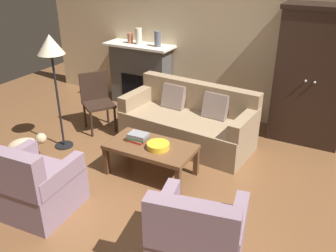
{
  "coord_description": "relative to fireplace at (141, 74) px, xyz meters",
  "views": [
    {
      "loc": [
        1.91,
        -3.13,
        2.6
      ],
      "look_at": [
        -0.09,
        0.63,
        0.55
      ],
      "focal_mm": 38.95,
      "sensor_mm": 36.0,
      "label": 1
    }
  ],
  "objects": [
    {
      "name": "floor_lamp",
      "position": [
        -0.11,
        -1.98,
        0.84
      ],
      "size": [
        0.36,
        0.36,
        1.64
      ],
      "color": "black",
      "rests_on": "ground"
    },
    {
      "name": "fireplace",
      "position": [
        0.0,
        0.0,
        0.0
      ],
      "size": [
        1.26,
        0.48,
        1.12
      ],
      "color": "#4C4947",
      "rests_on": "ground"
    },
    {
      "name": "fruit_bowl",
      "position": [
        1.52,
        -2.05,
        -0.11
      ],
      "size": [
        0.28,
        0.28,
        0.07
      ],
      "primitive_type": "cylinder",
      "color": "gold",
      "rests_on": "coffee_table"
    },
    {
      "name": "couch",
      "position": [
        1.45,
        -1.0,
        -0.25
      ],
      "size": [
        1.98,
        1.0,
        0.86
      ],
      "color": "#937A5B",
      "rests_on": "ground"
    },
    {
      "name": "back_wall",
      "position": [
        1.55,
        0.25,
        0.83
      ],
      "size": [
        7.2,
        0.1,
        2.8
      ],
      "primitive_type": "cube",
      "color": "beige",
      "rests_on": "ground"
    },
    {
      "name": "armoire",
      "position": [
        2.95,
        -0.08,
        0.42
      ],
      "size": [
        1.06,
        0.57,
        1.98
      ],
      "color": "black",
      "rests_on": "ground"
    },
    {
      "name": "side_chair_wooden",
      "position": [
        -0.06,
        -1.23,
        -0.06
      ],
      "size": [
        0.61,
        0.61,
        0.9
      ],
      "color": "black",
      "rests_on": "ground"
    },
    {
      "name": "mantel_vase_slate",
      "position": [
        0.38,
        -0.02,
        0.68
      ],
      "size": [
        0.11,
        0.11,
        0.26
      ],
      "primitive_type": "cylinder",
      "color": "#565B66",
      "rests_on": "fireplace"
    },
    {
      "name": "coffee_table",
      "position": [
        1.4,
        -2.02,
        -0.2
      ],
      "size": [
        1.1,
        0.6,
        0.42
      ],
      "color": "brown",
      "rests_on": "ground"
    },
    {
      "name": "mantel_vase_cream",
      "position": [
        0.0,
        -0.02,
        0.69
      ],
      "size": [
        0.11,
        0.11,
        0.28
      ],
      "primitive_type": "cylinder",
      "color": "beige",
      "rests_on": "fireplace"
    },
    {
      "name": "armchair_near_right",
      "position": [
        2.53,
        -3.14,
        -0.25
      ],
      "size": [
        0.9,
        0.9,
        0.88
      ],
      "color": "gray",
      "rests_on": "ground"
    },
    {
      "name": "armchair_near_left",
      "position": [
        0.67,
        -3.24,
        -0.25
      ],
      "size": [
        0.83,
        0.82,
        0.88
      ],
      "color": "gray",
      "rests_on": "ground"
    },
    {
      "name": "ground_plane",
      "position": [
        1.55,
        -2.3,
        -0.57
      ],
      "size": [
        9.6,
        9.6,
        0.0
      ],
      "primitive_type": "plane",
      "color": "brown"
    },
    {
      "name": "dog",
      "position": [
        -0.24,
        -2.55,
        -0.32
      ],
      "size": [
        0.42,
        0.49,
        0.39
      ],
      "color": "tan",
      "rests_on": "ground"
    },
    {
      "name": "book_stack",
      "position": [
        1.2,
        -2.0,
        -0.1
      ],
      "size": [
        0.27,
        0.19,
        0.1
      ],
      "color": "#B73833",
      "rests_on": "coffee_table"
    },
    {
      "name": "mantel_vase_terracotta",
      "position": [
        -0.18,
        -0.02,
        0.64
      ],
      "size": [
        0.1,
        0.1,
        0.18
      ],
      "primitive_type": "cylinder",
      "color": "#A86042",
      "rests_on": "fireplace"
    }
  ]
}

